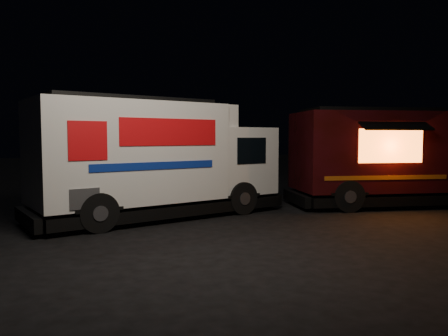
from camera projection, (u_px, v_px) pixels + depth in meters
The scene contains 3 objects.
ground at pixel (182, 222), 11.15m from camera, with size 80.00×80.00×0.00m, color black.
white_truck at pixel (160, 159), 11.95m from camera, with size 7.02×2.40×3.18m, color silver, non-canonical shape.
red_truck at pixel (393, 157), 13.96m from camera, with size 6.59×2.42×3.07m, color black, non-canonical shape.
Camera 1 is at (-2.17, -10.86, 2.17)m, focal length 35.00 mm.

